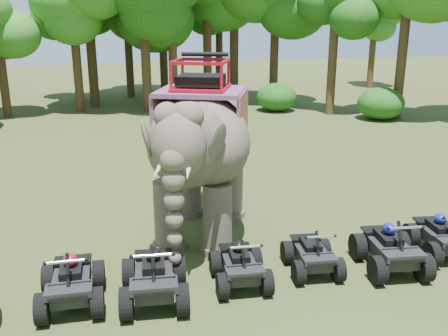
{
  "coord_description": "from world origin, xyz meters",
  "views": [
    {
      "loc": [
        -3.12,
        -10.9,
        5.71
      ],
      "look_at": [
        0.0,
        1.2,
        1.9
      ],
      "focal_mm": 40.0,
      "sensor_mm": 36.0,
      "label": 1
    }
  ],
  "objects_px": {
    "atv_0": "(71,276)",
    "atv_1": "(154,270)",
    "atv_4": "(391,243)",
    "atv_5": "(442,231)",
    "elephant": "(201,148)",
    "atv_3": "(312,249)",
    "atv_2": "(240,260)"
  },
  "relations": [
    {
      "from": "atv_0",
      "to": "atv_1",
      "type": "distance_m",
      "value": 1.68
    },
    {
      "from": "atv_4",
      "to": "atv_5",
      "type": "height_order",
      "value": "atv_4"
    },
    {
      "from": "elephant",
      "to": "atv_1",
      "type": "xyz_separation_m",
      "value": [
        -1.7,
        -3.2,
        -1.7
      ]
    },
    {
      "from": "atv_4",
      "to": "atv_5",
      "type": "distance_m",
      "value": 1.7
    },
    {
      "from": "atv_3",
      "to": "atv_5",
      "type": "distance_m",
      "value": 3.47
    },
    {
      "from": "atv_3",
      "to": "atv_4",
      "type": "xyz_separation_m",
      "value": [
        1.8,
        -0.36,
        0.11
      ]
    },
    {
      "from": "atv_4",
      "to": "atv_2",
      "type": "bearing_deg",
      "value": -175.66
    },
    {
      "from": "atv_0",
      "to": "atv_5",
      "type": "relative_size",
      "value": 1.03
    },
    {
      "from": "atv_0",
      "to": "atv_1",
      "type": "xyz_separation_m",
      "value": [
        1.66,
        -0.27,
        0.04
      ]
    },
    {
      "from": "elephant",
      "to": "atv_0",
      "type": "relative_size",
      "value": 3.21
    },
    {
      "from": "elephant",
      "to": "atv_5",
      "type": "xyz_separation_m",
      "value": [
        5.45,
        -2.88,
        -1.75
      ]
    },
    {
      "from": "atv_1",
      "to": "atv_3",
      "type": "height_order",
      "value": "atv_1"
    },
    {
      "from": "atv_1",
      "to": "atv_3",
      "type": "xyz_separation_m",
      "value": [
        3.69,
        0.32,
        -0.12
      ]
    },
    {
      "from": "elephant",
      "to": "atv_1",
      "type": "bearing_deg",
      "value": -95.03
    },
    {
      "from": "atv_1",
      "to": "atv_5",
      "type": "bearing_deg",
      "value": 9.02
    },
    {
      "from": "atv_5",
      "to": "atv_1",
      "type": "bearing_deg",
      "value": -169.84
    },
    {
      "from": "atv_0",
      "to": "atv_2",
      "type": "distance_m",
      "value": 3.57
    },
    {
      "from": "atv_3",
      "to": "atv_4",
      "type": "bearing_deg",
      "value": -4.67
    },
    {
      "from": "atv_2",
      "to": "atv_0",
      "type": "bearing_deg",
      "value": -176.31
    },
    {
      "from": "elephant",
      "to": "atv_0",
      "type": "bearing_deg",
      "value": -115.89
    },
    {
      "from": "atv_5",
      "to": "atv_4",
      "type": "bearing_deg",
      "value": -160.28
    },
    {
      "from": "elephant",
      "to": "atv_1",
      "type": "height_order",
      "value": "elephant"
    },
    {
      "from": "atv_3",
      "to": "atv_4",
      "type": "distance_m",
      "value": 1.84
    },
    {
      "from": "elephant",
      "to": "atv_0",
      "type": "height_order",
      "value": "elephant"
    },
    {
      "from": "atv_1",
      "to": "atv_5",
      "type": "xyz_separation_m",
      "value": [
        7.15,
        0.32,
        -0.05
      ]
    },
    {
      "from": "atv_3",
      "to": "atv_5",
      "type": "relative_size",
      "value": 0.9
    },
    {
      "from": "elephant",
      "to": "atv_5",
      "type": "bearing_deg",
      "value": -4.85
    },
    {
      "from": "atv_0",
      "to": "atv_2",
      "type": "height_order",
      "value": "atv_0"
    },
    {
      "from": "atv_0",
      "to": "atv_4",
      "type": "bearing_deg",
      "value": -0.33
    },
    {
      "from": "atv_0",
      "to": "atv_2",
      "type": "relative_size",
      "value": 1.1
    },
    {
      "from": "elephant",
      "to": "atv_4",
      "type": "relative_size",
      "value": 3.09
    },
    {
      "from": "atv_3",
      "to": "atv_1",
      "type": "bearing_deg",
      "value": -168.4
    }
  ]
}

